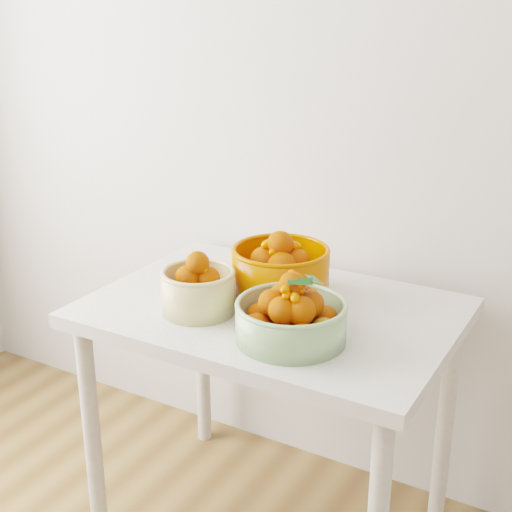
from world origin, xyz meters
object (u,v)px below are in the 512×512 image
object	(u,v)px
bowl_cream	(198,289)
bowl_orange	(280,271)
table	(272,337)
bowl_green	(291,317)

from	to	relation	value
bowl_cream	bowl_orange	size ratio (longest dim) A/B	0.85
table	bowl_cream	world-z (taller)	bowl_cream
bowl_green	bowl_orange	size ratio (longest dim) A/B	1.03
table	bowl_green	bearing A→B (deg)	-48.86
table	bowl_green	xyz separation A→B (m)	(0.14, -0.16, 0.16)
bowl_cream	bowl_orange	xyz separation A→B (m)	(0.15, 0.20, 0.01)
bowl_orange	bowl_green	bearing A→B (deg)	-56.38
bowl_cream	bowl_green	xyz separation A→B (m)	(0.30, -0.03, -0.00)
bowl_green	bowl_cream	bearing A→B (deg)	174.42
bowl_green	bowl_orange	bearing A→B (deg)	123.62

